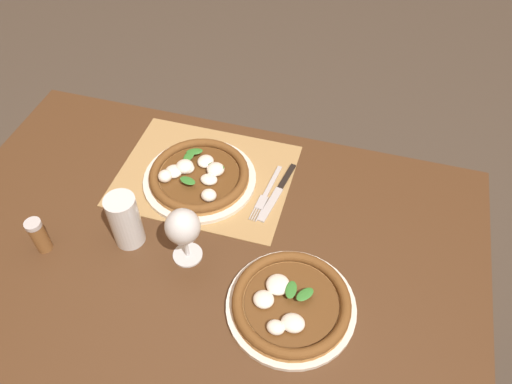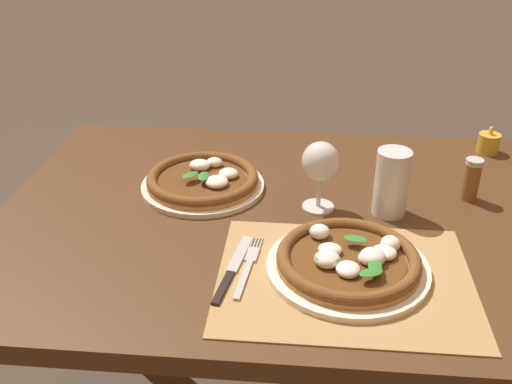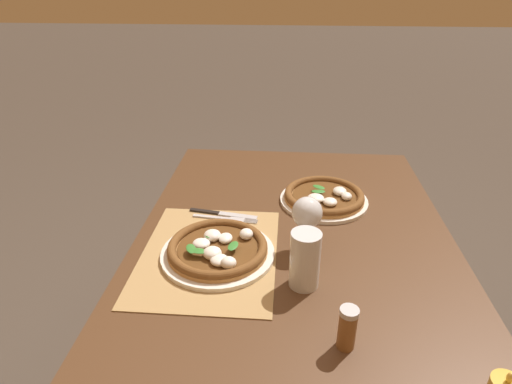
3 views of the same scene
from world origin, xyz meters
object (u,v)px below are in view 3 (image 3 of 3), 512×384
pizza_far (324,197)px  pint_glass (305,261)px  pepper_shaker (347,328)px  pizza_near (218,249)px  knife (223,214)px  wine_glass (307,215)px  fork (226,219)px

pizza_far → pint_glass: size_ratio=1.96×
pint_glass → pepper_shaker: 0.20m
pizza_near → pizza_far: pizza_near is taller
pint_glass → pizza_near: bearing=-113.1°
pizza_near → knife: bearing=-175.4°
pizza_far → wine_glass: 0.29m
wine_glass → fork: (-0.13, -0.24, -0.10)m
knife → pepper_shaker: pepper_shaker is taller
fork → pepper_shaker: 0.56m
pint_glass → fork: size_ratio=0.72×
pint_glass → knife: size_ratio=0.68×
wine_glass → fork: bearing=-118.6°
pizza_far → knife: size_ratio=1.32×
pizza_near → pizza_far: size_ratio=1.06×
fork → knife: size_ratio=0.93×
pizza_far → wine_glass: bearing=-14.4°
pizza_near → pizza_far: bearing=137.0°
fork → wine_glass: bearing=61.4°
pizza_far → pint_glass: bearing=-10.3°
wine_glass → pepper_shaker: 0.35m
pizza_far → pepper_shaker: bearing=0.4°
wine_glass → pepper_shaker: (0.34, 0.07, -0.06)m
pizza_far → pepper_shaker: (0.60, 0.00, 0.03)m
pizza_near → pint_glass: 0.25m
knife → pint_glass: bearing=38.1°
wine_glass → pizza_near: bearing=-76.5°
pint_glass → wine_glass: bearing=177.2°
pizza_far → pizza_near: bearing=-43.0°
pizza_near → knife: size_ratio=1.39×
pint_glass → pepper_shaker: (0.19, 0.08, -0.02)m
pizza_far → fork: bearing=-66.0°
pint_glass → pizza_far: bearing=169.7°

